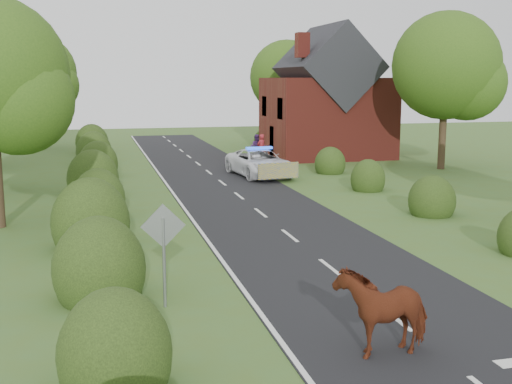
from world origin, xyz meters
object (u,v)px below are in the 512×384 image
object	(u,v)px
cow	(382,315)
pedestrian_purple	(256,147)
road_sign	(163,240)
pedestrian_red	(261,148)
police_van	(259,163)

from	to	relation	value
cow	pedestrian_purple	size ratio (longest dim) A/B	1.23
road_sign	pedestrian_purple	bearing A→B (deg)	71.39
pedestrian_red	pedestrian_purple	bearing A→B (deg)	-120.74
pedestrian_red	pedestrian_purple	distance (m)	1.66
road_sign	cow	size ratio (longest dim) A/B	1.21
pedestrian_purple	cow	bearing A→B (deg)	109.37
road_sign	pedestrian_red	world-z (taller)	road_sign
pedestrian_purple	pedestrian_red	bearing A→B (deg)	116.65
cow	police_van	distance (m)	23.64
road_sign	police_van	bearing A→B (deg)	69.28
police_van	pedestrian_purple	xyz separation A→B (m)	(1.80, 7.79, 0.09)
pedestrian_red	pedestrian_purple	size ratio (longest dim) A/B	1.09
cow	pedestrian_red	world-z (taller)	pedestrian_red
cow	road_sign	bearing A→B (deg)	-139.44
police_van	pedestrian_red	xyz separation A→B (m)	(1.73, 6.13, 0.16)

